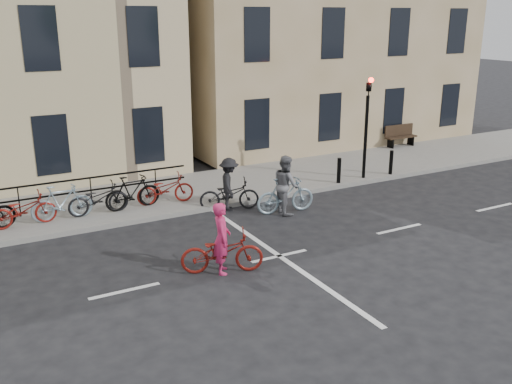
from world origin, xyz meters
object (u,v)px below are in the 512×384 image
bench (400,135)px  cyclist_pink (222,249)px  cyclist_dark (229,189)px  traffic_light (367,115)px  cyclist_grey (286,190)px

bench → cyclist_pink: (-12.67, -7.87, -0.07)m
bench → cyclist_dark: cyclist_dark is taller
traffic_light → cyclist_pink: (-7.87, -4.48, -1.85)m
bench → cyclist_dark: 11.17m
cyclist_pink → cyclist_dark: 4.59m
bench → cyclist_grey: (-9.11, -4.95, 0.06)m
bench → cyclist_pink: size_ratio=0.78×
cyclist_dark → cyclist_grey: bearing=-108.5°
cyclist_pink → traffic_light: bearing=-38.8°
bench → traffic_light: bearing=-144.8°
cyclist_pink → cyclist_grey: size_ratio=1.07×
traffic_light → bench: size_ratio=2.44×
traffic_light → cyclist_pink: size_ratio=1.89×
cyclist_pink → cyclist_dark: (2.18, 4.04, 0.05)m
bench → cyclist_grey: 10.37m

